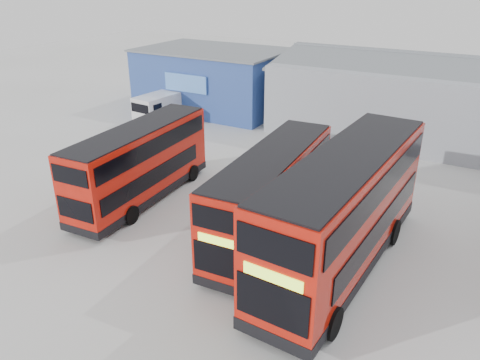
# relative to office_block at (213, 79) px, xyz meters

# --- Properties ---
(ground_plane) EXTENTS (120.00, 120.00, 0.00)m
(ground_plane) POSITION_rel_office_block_xyz_m (14.00, -17.99, -2.58)
(ground_plane) COLOR #AFAEA9
(ground_plane) RESTS_ON ground
(office_block) EXTENTS (12.30, 8.32, 5.12)m
(office_block) POSITION_rel_office_block_xyz_m (0.00, 0.00, 0.00)
(office_block) COLOR navy
(office_block) RESTS_ON ground
(double_decker_left) EXTENTS (2.87, 9.64, 4.02)m
(double_decker_left) POSITION_rel_office_block_xyz_m (6.48, -17.28, -0.58)
(double_decker_left) COLOR red
(double_decker_left) RESTS_ON ground
(double_decker_centre) EXTENTS (3.00, 9.98, 4.17)m
(double_decker_centre) POSITION_rel_office_block_xyz_m (14.15, -17.45, -0.51)
(double_decker_centre) COLOR red
(double_decker_centre) RESTS_ON ground
(double_decker_right) EXTENTS (3.52, 11.91, 4.98)m
(double_decker_right) POSITION_rel_office_block_xyz_m (17.65, -18.06, -0.10)
(double_decker_right) COLOR red
(double_decker_right) RESTS_ON ground
(panel_van) EXTENTS (2.45, 5.13, 2.18)m
(panel_van) POSITION_rel_office_block_xyz_m (-1.66, -5.18, -1.36)
(panel_van) COLOR silver
(panel_van) RESTS_ON ground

